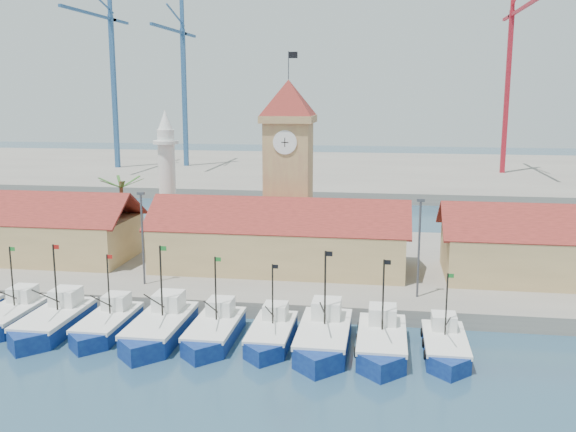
# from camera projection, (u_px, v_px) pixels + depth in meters

# --- Properties ---
(ground) EXTENTS (400.00, 400.00, 0.00)m
(ground) POSITION_uv_depth(u_px,v_px,m) (237.00, 355.00, 49.07)
(ground) COLOR navy
(ground) RESTS_ON ground
(quay) EXTENTS (140.00, 32.00, 1.50)m
(quay) POSITION_uv_depth(u_px,v_px,m) (286.00, 264.00, 72.22)
(quay) COLOR gray
(quay) RESTS_ON ground
(terminal) EXTENTS (240.00, 80.00, 2.00)m
(terminal) POSITION_uv_depth(u_px,v_px,m) (341.00, 171.00, 155.64)
(terminal) COLOR gray
(terminal) RESTS_ON ground
(boat_1) EXTENTS (3.47, 9.50, 7.19)m
(boat_1) POSITION_uv_depth(u_px,v_px,m) (9.00, 317.00, 55.13)
(boat_1) COLOR navy
(boat_1) RESTS_ON ground
(boat_2) EXTENTS (3.75, 10.28, 7.78)m
(boat_2) POSITION_uv_depth(u_px,v_px,m) (53.00, 323.00, 53.57)
(boat_2) COLOR navy
(boat_2) RESTS_ON ground
(boat_3) EXTENTS (3.37, 9.24, 6.99)m
(boat_3) POSITION_uv_depth(u_px,v_px,m) (106.00, 326.00, 53.25)
(boat_3) COLOR navy
(boat_3) RESTS_ON ground
(boat_4) EXTENTS (3.89, 10.65, 8.06)m
(boat_4) POSITION_uv_depth(u_px,v_px,m) (159.00, 330.00, 52.01)
(boat_4) COLOR navy
(boat_4) RESTS_ON ground
(boat_5) EXTENTS (3.48, 9.54, 7.21)m
(boat_5) POSITION_uv_depth(u_px,v_px,m) (214.00, 333.00, 51.63)
(boat_5) COLOR navy
(boat_5) RESTS_ON ground
(boat_6) EXTENTS (3.25, 8.90, 6.73)m
(boat_6) POSITION_uv_depth(u_px,v_px,m) (271.00, 336.00, 51.12)
(boat_6) COLOR navy
(boat_6) RESTS_ON ground
(boat_7) EXTENTS (3.92, 10.75, 8.13)m
(boat_7) POSITION_uv_depth(u_px,v_px,m) (323.00, 339.00, 50.01)
(boat_7) COLOR navy
(boat_7) RESTS_ON ground
(boat_8) EXTENTS (3.70, 10.13, 7.66)m
(boat_8) POSITION_uv_depth(u_px,v_px,m) (382.00, 344.00, 49.16)
(boat_8) COLOR navy
(boat_8) RESTS_ON ground
(boat_9) EXTENTS (3.23, 8.84, 6.69)m
(boat_9) POSITION_uv_depth(u_px,v_px,m) (445.00, 348.00, 48.73)
(boat_9) COLOR navy
(boat_9) RESTS_ON ground
(hall_left) EXTENTS (31.20, 10.13, 7.61)m
(hall_left) POSITION_uv_depth(u_px,v_px,m) (1.00, 234.00, 72.51)
(hall_left) COLOR tan
(hall_left) RESTS_ON quay
(hall_center) EXTENTS (27.04, 10.13, 7.61)m
(hall_center) POSITION_uv_depth(u_px,v_px,m) (280.00, 244.00, 67.73)
(hall_center) COLOR tan
(hall_center) RESTS_ON quay
(clock_tower) EXTENTS (5.80, 5.80, 22.70)m
(clock_tower) POSITION_uv_depth(u_px,v_px,m) (288.00, 163.00, 72.04)
(clock_tower) COLOR tan
(clock_tower) RESTS_ON quay
(minaret) EXTENTS (3.00, 3.00, 16.30)m
(minaret) POSITION_uv_depth(u_px,v_px,m) (167.00, 178.00, 76.65)
(minaret) COLOR silver
(minaret) RESTS_ON quay
(palm_tree) EXTENTS (5.60, 5.03, 8.39)m
(palm_tree) POSITION_uv_depth(u_px,v_px,m) (122.00, 208.00, 76.11)
(palm_tree) COLOR brown
(palm_tree) RESTS_ON quay
(lamp_posts) EXTENTS (80.70, 0.25, 9.03)m
(lamp_posts) POSITION_uv_depth(u_px,v_px,m) (271.00, 238.00, 59.42)
(lamp_posts) COLOR #3F3F44
(lamp_posts) RESTS_ON quay
(crane_blue_far) EXTENTS (1.00, 33.89, 42.69)m
(crane_blue_far) POSITION_uv_depth(u_px,v_px,m) (110.00, 67.00, 149.69)
(crane_blue_far) COLOR #2B5685
(crane_blue_far) RESTS_ON terminal
(crane_blue_near) EXTENTS (1.00, 30.98, 39.86)m
(crane_blue_near) POSITION_uv_depth(u_px,v_px,m) (182.00, 75.00, 153.89)
(crane_blue_near) COLOR #2B5685
(crane_blue_near) RESTS_ON terminal
(crane_red_right) EXTENTS (1.00, 34.96, 42.37)m
(crane_red_right) POSITION_uv_depth(u_px,v_px,m) (510.00, 65.00, 138.93)
(crane_red_right) COLOR #A51927
(crane_red_right) RESTS_ON terminal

